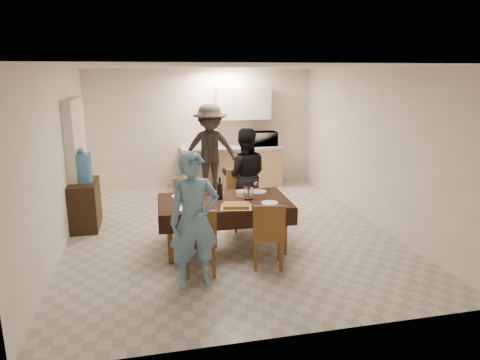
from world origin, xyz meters
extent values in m
cube|color=#B3B3AE|center=(0.00, 0.00, 0.00)|extent=(5.00, 6.00, 0.02)
cube|color=white|center=(0.00, 0.00, 2.60)|extent=(5.00, 6.00, 0.02)
cube|color=white|center=(0.00, 3.00, 1.30)|extent=(5.00, 0.02, 2.60)
cube|color=white|center=(0.00, -3.00, 1.30)|extent=(5.00, 0.02, 2.60)
cube|color=white|center=(-2.50, 0.00, 1.30)|extent=(0.02, 6.00, 2.60)
cube|color=white|center=(2.50, 0.00, 1.30)|extent=(0.02, 6.00, 2.60)
cube|color=silver|center=(-2.42, 1.20, 1.05)|extent=(0.15, 1.40, 2.10)
cube|color=tan|center=(0.60, 2.68, 0.43)|extent=(2.20, 0.60, 0.86)
cube|color=#B4B4AE|center=(0.60, 2.68, 0.89)|extent=(2.24, 0.64, 0.05)
cube|color=silver|center=(0.90, 2.82, 1.85)|extent=(1.20, 0.34, 0.70)
cube|color=black|center=(-0.19, -0.69, 0.71)|extent=(1.90, 1.14, 0.04)
cube|color=brown|center=(-0.19, -0.69, 0.34)|extent=(0.07, 0.07, 0.69)
cube|color=brown|center=(-0.64, -1.44, 0.44)|extent=(0.44, 0.44, 0.05)
cube|color=brown|center=(-0.64, -1.62, 0.68)|extent=(0.41, 0.08, 0.44)
cube|color=brown|center=(0.26, -1.44, 0.44)|extent=(0.49, 0.49, 0.05)
cube|color=brown|center=(0.26, -1.62, 0.68)|extent=(0.41, 0.13, 0.44)
cube|color=brown|center=(-0.64, 0.06, 0.42)|extent=(0.42, 0.42, 0.05)
cube|color=brown|center=(-0.64, -0.11, 0.65)|extent=(0.39, 0.07, 0.42)
cube|color=brown|center=(0.26, 0.06, 0.47)|extent=(0.48, 0.48, 0.05)
cube|color=brown|center=(0.26, -0.13, 0.73)|extent=(0.44, 0.09, 0.47)
cube|color=black|center=(-2.28, 0.65, 0.39)|extent=(0.42, 0.85, 0.78)
cylinder|color=#4485C8|center=(-2.28, 0.65, 1.02)|extent=(0.31, 0.31, 0.46)
cylinder|color=white|center=(0.16, -0.74, 0.83)|extent=(0.13, 0.13, 0.20)
cube|color=#AC7532|center=(-0.09, -1.07, 0.75)|extent=(0.47, 0.39, 0.05)
cylinder|color=white|center=(0.11, -0.51, 0.76)|extent=(0.17, 0.17, 0.07)
cylinder|color=white|center=(-0.24, -0.41, 0.74)|extent=(0.19, 0.19, 0.03)
cylinder|color=white|center=(-0.79, -0.99, 0.73)|extent=(0.23, 0.23, 0.01)
cylinder|color=white|center=(0.41, -0.99, 0.73)|extent=(0.24, 0.24, 0.01)
cylinder|color=white|center=(-0.79, -0.39, 0.74)|extent=(0.26, 0.26, 0.01)
cylinder|color=white|center=(0.41, -0.39, 0.73)|extent=(0.24, 0.24, 0.01)
imported|color=silver|center=(1.34, 2.68, 1.07)|extent=(0.57, 0.38, 0.31)
imported|color=#628EB0|center=(-0.74, -1.74, 0.82)|extent=(0.63, 0.44, 1.65)
imported|color=black|center=(0.36, 0.36, 0.81)|extent=(0.90, 0.76, 1.62)
imported|color=black|center=(0.06, 2.23, 0.95)|extent=(1.22, 0.70, 1.89)
camera|label=1|loc=(-1.24, -6.51, 2.53)|focal=32.00mm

